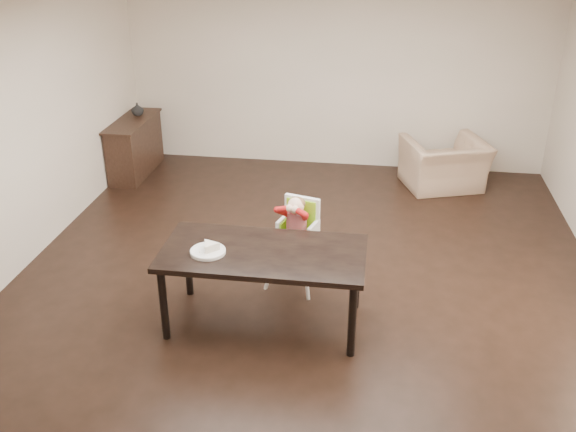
% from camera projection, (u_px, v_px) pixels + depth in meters
% --- Properties ---
extents(ground, '(7.00, 7.00, 0.00)m').
position_uv_depth(ground, '(304.00, 285.00, 6.53)').
color(ground, black).
rests_on(ground, ground).
extents(room_walls, '(6.02, 7.02, 2.71)m').
position_uv_depth(room_walls, '(307.00, 108.00, 5.73)').
color(room_walls, beige).
rests_on(room_walls, ground).
extents(dining_table, '(1.80, 0.90, 0.75)m').
position_uv_depth(dining_table, '(263.00, 259.00, 5.66)').
color(dining_table, black).
rests_on(dining_table, ground).
extents(high_chair, '(0.49, 0.49, 0.96)m').
position_uv_depth(high_chair, '(297.00, 223.00, 6.30)').
color(high_chair, white).
rests_on(high_chair, ground).
extents(plate, '(0.40, 0.40, 0.09)m').
position_uv_depth(plate, '(209.00, 249.00, 5.59)').
color(plate, white).
rests_on(plate, dining_table).
extents(armchair, '(1.19, 0.97, 0.90)m').
position_uv_depth(armchair, '(445.00, 156.00, 8.63)').
color(armchair, tan).
rests_on(armchair, ground).
extents(sideboard, '(0.44, 1.26, 0.79)m').
position_uv_depth(sideboard, '(135.00, 147.00, 9.13)').
color(sideboard, black).
rests_on(sideboard, ground).
extents(vase, '(0.22, 0.23, 0.17)m').
position_uv_depth(vase, '(137.00, 109.00, 9.14)').
color(vase, '#99999E').
rests_on(vase, sideboard).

